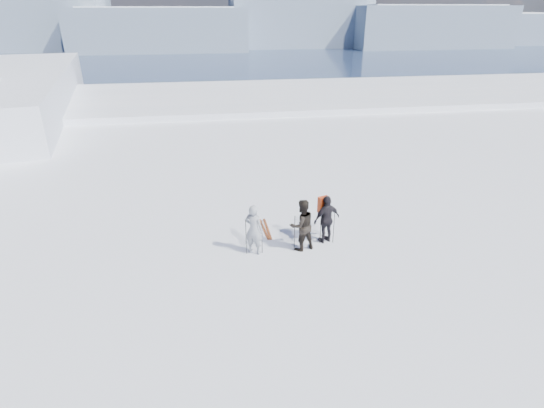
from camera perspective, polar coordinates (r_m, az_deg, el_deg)
The scene contains 8 objects.
lake_basin at distance 43.09m, azimuth -2.49°, elevation 5.43°, with size 820.00×820.00×71.62m.
far_mountain_range at distance 466.66m, azimuth -5.35°, elevation 22.93°, with size 770.00×110.00×53.00m.
skier_grey at distance 14.59m, azimuth -2.47°, elevation -3.43°, with size 0.67×0.44×1.83m, color gray.
skier_dark at distance 14.82m, azimuth 4.02°, elevation -2.84°, with size 0.92×0.72×1.90m, color black.
skier_pack at distance 15.39m, azimuth 7.36°, elevation -2.05°, with size 1.06×0.44×1.82m, color black.
backpack at distance 15.08m, azimuth 7.07°, elevation 2.42°, with size 0.39×0.22×0.60m, color red.
ski_poles at distance 14.96m, azimuth 3.09°, elevation -3.81°, with size 3.23×0.41×1.37m.
skis_loose at distance 16.51m, azimuth -0.86°, elevation -3.37°, with size 0.30×1.70×0.03m.
Camera 1 is at (-4.60, -10.38, 7.83)m, focal length 28.00 mm.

